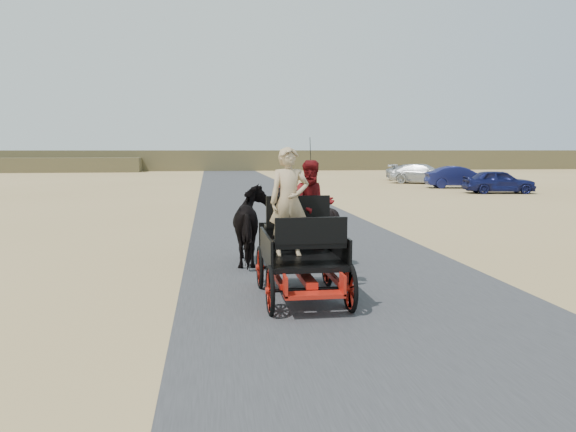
{
  "coord_description": "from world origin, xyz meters",
  "views": [
    {
      "loc": [
        -2.46,
        -7.35,
        2.48
      ],
      "look_at": [
        -0.95,
        3.33,
        1.2
      ],
      "focal_mm": 35.0,
      "sensor_mm": 36.0,
      "label": 1
    }
  ],
  "objects": [
    {
      "name": "ground",
      "position": [
        0.0,
        0.0,
        0.0
      ],
      "size": [
        140.0,
        140.0,
        0.0
      ],
      "primitive_type": "plane",
      "color": "tan"
    },
    {
      "name": "road",
      "position": [
        0.0,
        0.0,
        0.01
      ],
      "size": [
        6.0,
        140.0,
        0.01
      ],
      "primitive_type": "cube",
      "color": "#38383A",
      "rests_on": "ground"
    },
    {
      "name": "ridge_far",
      "position": [
        0.0,
        62.0,
        1.2
      ],
      "size": [
        140.0,
        6.0,
        2.4
      ],
      "primitive_type": "cube",
      "color": "brown",
      "rests_on": "ground"
    },
    {
      "name": "carriage",
      "position": [
        -0.95,
        1.73,
        0.36
      ],
      "size": [
        1.3,
        2.4,
        0.72
      ],
      "primitive_type": null,
      "color": "black",
      "rests_on": "ground"
    },
    {
      "name": "horse_left",
      "position": [
        -1.5,
        4.73,
        0.85
      ],
      "size": [
        0.91,
        2.01,
        1.7
      ],
      "primitive_type": "imported",
      "rotation": [
        0.0,
        0.0,
        3.14
      ],
      "color": "black",
      "rests_on": "ground"
    },
    {
      "name": "horse_right",
      "position": [
        -0.4,
        4.73,
        0.85
      ],
      "size": [
        1.37,
        1.54,
        1.7
      ],
      "primitive_type": "imported",
      "rotation": [
        0.0,
        0.0,
        3.14
      ],
      "color": "black",
      "rests_on": "ground"
    },
    {
      "name": "driver_man",
      "position": [
        -1.15,
        1.78,
        1.62
      ],
      "size": [
        0.66,
        0.43,
        1.8
      ],
      "primitive_type": "imported",
      "color": "tan",
      "rests_on": "carriage"
    },
    {
      "name": "passenger_woman",
      "position": [
        -0.65,
        2.33,
        1.51
      ],
      "size": [
        0.77,
        0.6,
        1.58
      ],
      "primitive_type": "imported",
      "color": "#660C0F",
      "rests_on": "carriage"
    },
    {
      "name": "pedestrian",
      "position": [
        0.61,
        14.26,
        0.86
      ],
      "size": [
        1.07,
        0.6,
        1.73
      ],
      "primitive_type": "imported",
      "rotation": [
        0.0,
        0.0,
        3.32
      ],
      "color": "#B41426",
      "rests_on": "ground"
    },
    {
      "name": "car_a",
      "position": [
        13.97,
        22.66,
        0.67
      ],
      "size": [
        4.15,
        2.15,
        1.35
      ],
      "primitive_type": "imported",
      "rotation": [
        0.0,
        0.0,
        1.42
      ],
      "color": "navy",
      "rests_on": "ground"
    },
    {
      "name": "car_b",
      "position": [
        13.67,
        27.16,
        0.7
      ],
      "size": [
        4.46,
        2.21,
        1.41
      ],
      "primitive_type": "imported",
      "rotation": [
        0.0,
        0.0,
        1.4
      ],
      "color": "navy",
      "rests_on": "ground"
    },
    {
      "name": "car_c",
      "position": [
        13.18,
        32.09,
        0.71
      ],
      "size": [
        5.22,
        4.37,
        1.43
      ],
      "primitive_type": "imported",
      "rotation": [
        0.0,
        0.0,
        0.99
      ],
      "color": "silver",
      "rests_on": "ground"
    },
    {
      "name": "car_d",
      "position": [
        14.21,
        36.47,
        0.65
      ],
      "size": [
        5.07,
        3.16,
        1.31
      ],
      "primitive_type": "imported",
      "rotation": [
        0.0,
        0.0,
        1.35
      ],
      "color": "#B2B2B7",
      "rests_on": "ground"
    }
  ]
}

